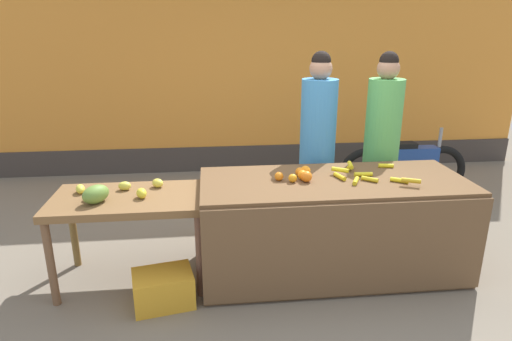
% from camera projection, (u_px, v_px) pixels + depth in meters
% --- Properties ---
extents(ground_plane, '(24.00, 24.00, 0.00)m').
position_uv_depth(ground_plane, '(295.00, 270.00, 3.81)').
color(ground_plane, '#756B5B').
extents(market_wall_back, '(7.86, 0.23, 3.04)m').
position_uv_depth(market_wall_back, '(257.00, 66.00, 6.17)').
color(market_wall_back, orange).
rests_on(market_wall_back, ground).
extents(fruit_stall_counter, '(2.19, 0.92, 0.82)m').
position_uv_depth(fruit_stall_counter, '(332.00, 226.00, 3.70)').
color(fruit_stall_counter, brown).
rests_on(fruit_stall_counter, ground).
extents(side_table_wooden, '(1.20, 0.68, 0.75)m').
position_uv_depth(side_table_wooden, '(129.00, 207.00, 3.47)').
color(side_table_wooden, brown).
rests_on(side_table_wooden, ground).
extents(banana_bunch_pile, '(0.62, 0.60, 0.07)m').
position_uv_depth(banana_bunch_pile, '(366.00, 174.00, 3.64)').
color(banana_bunch_pile, gold).
rests_on(banana_bunch_pile, fruit_stall_counter).
extents(orange_pile, '(0.32, 0.24, 0.09)m').
position_uv_depth(orange_pile, '(300.00, 175.00, 3.58)').
color(orange_pile, orange).
rests_on(orange_pile, fruit_stall_counter).
extents(mango_papaya_pile, '(0.72, 0.49, 0.14)m').
position_uv_depth(mango_papaya_pile, '(106.00, 192.00, 3.37)').
color(mango_papaya_pile, '#D5D142').
rests_on(mango_papaya_pile, side_table_wooden).
extents(vendor_woman_blue_shirt, '(0.34, 0.34, 1.81)m').
position_uv_depth(vendor_woman_blue_shirt, '(317.00, 147.00, 4.22)').
color(vendor_woman_blue_shirt, '#33333D').
rests_on(vendor_woman_blue_shirt, ground).
extents(vendor_woman_green_shirt, '(0.34, 0.34, 1.80)m').
position_uv_depth(vendor_woman_green_shirt, '(381.00, 145.00, 4.29)').
color(vendor_woman_green_shirt, '#33333D').
rests_on(vendor_woman_green_shirt, ground).
extents(parked_motorcycle, '(1.60, 0.18, 0.88)m').
position_uv_depth(parked_motorcycle, '(403.00, 167.00, 5.30)').
color(parked_motorcycle, black).
rests_on(parked_motorcycle, ground).
extents(produce_crate, '(0.49, 0.40, 0.26)m').
position_uv_depth(produce_crate, '(163.00, 289.00, 3.31)').
color(produce_crate, gold).
rests_on(produce_crate, ground).
extents(produce_sack, '(0.39, 0.43, 0.46)m').
position_uv_depth(produce_sack, '(232.00, 214.00, 4.37)').
color(produce_sack, tan).
rests_on(produce_sack, ground).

